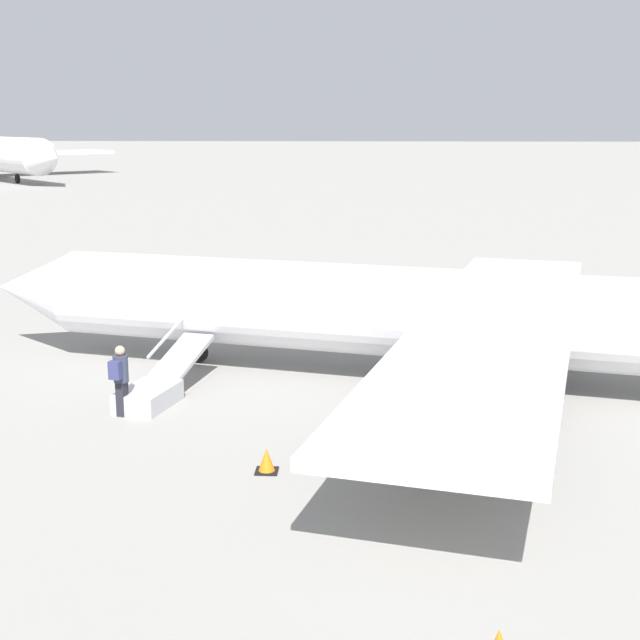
{
  "coord_description": "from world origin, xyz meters",
  "views": [
    {
      "loc": [
        2.2,
        23.34,
        6.96
      ],
      "look_at": [
        3.53,
        -0.05,
        1.72
      ],
      "focal_mm": 50.0,
      "sensor_mm": 36.0,
      "label": 1
    }
  ],
  "objects": [
    {
      "name": "passenger",
      "position": [
        8.14,
        3.15,
        1.0
      ],
      "size": [
        0.4,
        0.56,
        1.74
      ],
      "rotation": [
        0.0,
        0.0,
        -1.81
      ],
      "color": "#23232D",
      "rests_on": "ground"
    },
    {
      "name": "boarding_stairs",
      "position": [
        7.59,
        2.02,
        0.37
      ],
      "size": [
        1.93,
        4.14,
        1.64
      ],
      "rotation": [
        0.0,
        0.0,
        -1.81
      ],
      "color": "#B2B2B7",
      "rests_on": "ground"
    },
    {
      "name": "traffic_cone_near_stairs",
      "position": [
        4.25,
        6.45,
        0.23
      ],
      "size": [
        0.46,
        0.46,
        0.51
      ],
      "color": "black",
      "rests_on": "ground"
    },
    {
      "name": "ground_plane",
      "position": [
        0.0,
        0.0,
        0.0
      ],
      "size": [
        600.0,
        600.0,
        0.0
      ],
      "primitive_type": "plane",
      "color": "gray"
    },
    {
      "name": "airplane_main",
      "position": [
        -0.87,
        0.21,
        1.94
      ],
      "size": [
        28.61,
        22.06,
        6.47
      ],
      "rotation": [
        0.0,
        0.0,
        -0.24
      ],
      "color": "silver",
      "rests_on": "ground"
    }
  ]
}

